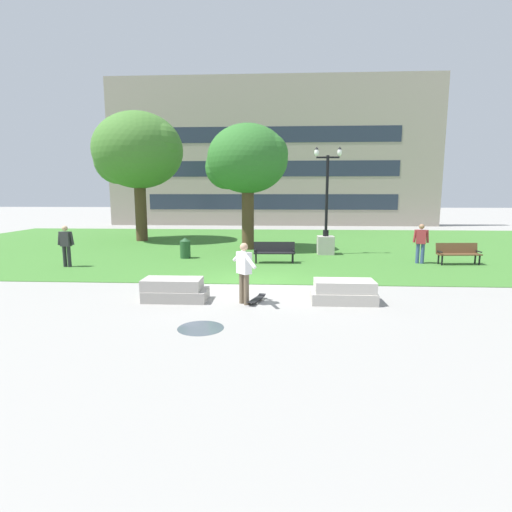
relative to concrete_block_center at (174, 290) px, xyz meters
name	(u,v)px	position (x,y,z in m)	size (l,w,h in m)	color
ground_plane	(254,285)	(2.16, 2.10, -0.31)	(140.00, 140.00, 0.00)	gray
grass_lawn	(264,245)	(2.16, 12.10, -0.30)	(40.00, 20.00, 0.02)	#3D752D
concrete_block_center	(174,290)	(0.00, 0.00, 0.00)	(1.82, 0.90, 0.64)	#9E9991
concrete_block_left	(344,292)	(4.81, 0.03, 0.00)	(1.80, 0.90, 0.64)	#B2ADA3
person_skateboarder	(244,269)	(2.03, -0.25, 0.67)	(0.78, 1.26, 1.71)	brown
skateboard	(256,299)	(2.36, -0.06, -0.22)	(0.51, 1.03, 0.14)	black
puddle	(201,328)	(1.20, -2.32, -0.30)	(1.07, 1.07, 0.01)	#47515B
park_bench_near_left	(458,252)	(10.66, 6.33, 0.23)	(1.84, 0.67, 0.90)	brown
park_bench_near_right	(274,251)	(2.80, 6.30, 0.23)	(1.81, 0.58, 0.90)	black
lamp_post_right	(326,233)	(5.33, 8.89, 0.76)	(1.32, 0.80, 5.21)	#ADA89E
tree_near_right	(247,161)	(1.28, 10.50, 4.42)	(4.45, 4.24, 6.60)	#4C3823
tree_far_right	(137,152)	(-5.78, 13.95, 5.24)	(5.75, 5.48, 7.94)	#4C3823
trash_bin	(185,248)	(-1.37, 7.29, 0.20)	(0.49, 0.49, 0.96)	#234C28
person_bystander_near_lawn	(421,241)	(9.11, 6.45, 0.68)	(0.66, 0.36, 1.71)	#384C7A
person_bystander_far_lawn	(66,244)	(-5.75, 4.82, 0.68)	(0.71, 0.28, 1.71)	#28282D
building_facade_distant	(272,152)	(2.38, 26.60, 6.38)	(30.47, 1.03, 13.38)	gray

